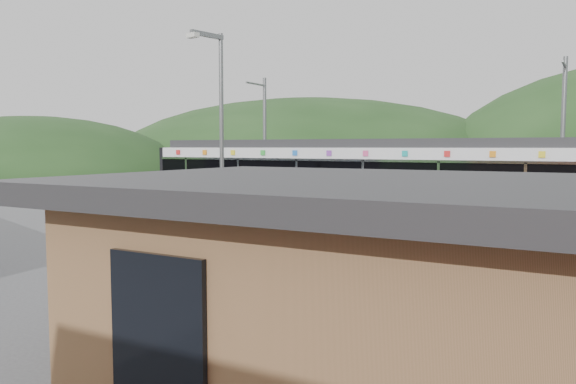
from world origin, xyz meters
The scene contains 9 objects.
ground centered at (0.00, 0.00, 0.00)m, with size 120.00×120.00×0.00m, color #4C4C4F.
hills centered at (6.19, 5.29, 0.00)m, with size 146.00×149.00×26.00m.
platform centered at (0.00, 3.30, 0.15)m, with size 26.00×3.20×0.30m, color #9E9E99.
yellow_line centered at (0.00, 2.00, 0.30)m, with size 26.00×0.10×0.01m, color yellow.
train centered at (-0.35, 6.00, 2.06)m, with size 20.44×3.01×3.74m.
catenary_mast_west centered at (-7.00, 8.56, 3.65)m, with size 0.18×1.80×7.00m.
catenary_mast_east centered at (7.00, 8.56, 3.65)m, with size 0.18×1.80×7.00m.
station_shelter centered at (6.00, -9.01, 1.55)m, with size 9.20×6.20×3.00m.
lamp_post centered at (-0.90, -3.67, 3.91)m, with size 0.38×1.17×6.57m.
Camera 1 is at (8.49, -16.39, 3.44)m, focal length 35.00 mm.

